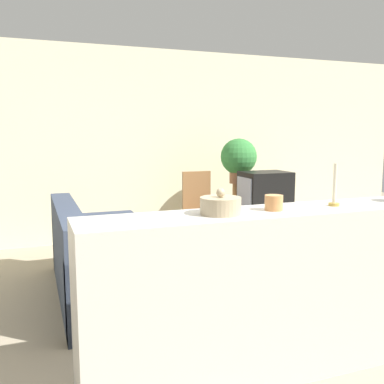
{
  "coord_description": "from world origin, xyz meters",
  "views": [
    {
      "loc": [
        -1.43,
        -2.59,
        1.53
      ],
      "look_at": [
        0.28,
        1.97,
        0.85
      ],
      "focal_mm": 40.0,
      "sensor_mm": 36.0,
      "label": 1
    }
  ],
  "objects_px": {
    "television": "(265,194)",
    "wooden_chair": "(200,207)",
    "potted_plant": "(239,158)",
    "decorative_bowl": "(221,205)",
    "couch": "(102,264)"
  },
  "relations": [
    {
      "from": "television",
      "to": "wooden_chair",
      "type": "bearing_deg",
      "value": 149.32
    },
    {
      "from": "decorative_bowl",
      "to": "potted_plant",
      "type": "bearing_deg",
      "value": 61.5
    },
    {
      "from": "television",
      "to": "wooden_chair",
      "type": "relative_size",
      "value": 0.6
    },
    {
      "from": "television",
      "to": "wooden_chair",
      "type": "distance_m",
      "value": 0.87
    },
    {
      "from": "potted_plant",
      "to": "wooden_chair",
      "type": "bearing_deg",
      "value": -168.64
    },
    {
      "from": "couch",
      "to": "television",
      "type": "xyz_separation_m",
      "value": [
        2.21,
        0.82,
        0.45
      ]
    },
    {
      "from": "couch",
      "to": "wooden_chair",
      "type": "height_order",
      "value": "wooden_chair"
    },
    {
      "from": "television",
      "to": "decorative_bowl",
      "type": "relative_size",
      "value": 2.52
    },
    {
      "from": "wooden_chair",
      "to": "potted_plant",
      "type": "relative_size",
      "value": 1.63
    },
    {
      "from": "wooden_chair",
      "to": "television",
      "type": "bearing_deg",
      "value": -30.68
    },
    {
      "from": "television",
      "to": "decorative_bowl",
      "type": "xyz_separation_m",
      "value": [
        -1.77,
        -2.51,
        0.36
      ]
    },
    {
      "from": "couch",
      "to": "television",
      "type": "relative_size",
      "value": 3.2
    },
    {
      "from": "television",
      "to": "potted_plant",
      "type": "xyz_separation_m",
      "value": [
        -0.1,
        0.56,
        0.43
      ]
    },
    {
      "from": "potted_plant",
      "to": "television",
      "type": "bearing_deg",
      "value": -80.07
    },
    {
      "from": "wooden_chair",
      "to": "potted_plant",
      "type": "bearing_deg",
      "value": 11.36
    }
  ]
}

